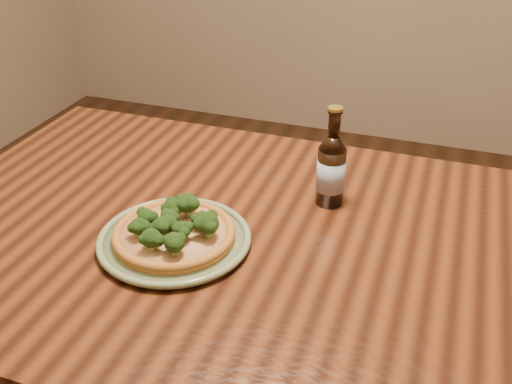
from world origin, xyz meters
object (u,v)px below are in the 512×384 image
(pizza, at_px, (174,231))
(beer_bottle, at_px, (331,169))
(table, at_px, (304,285))
(plate, at_px, (174,240))

(pizza, bearing_deg, beer_bottle, 45.72)
(table, distance_m, plate, 0.27)
(pizza, xyz_separation_m, beer_bottle, (0.24, 0.25, 0.05))
(plate, xyz_separation_m, pizza, (0.00, -0.00, 0.02))
(table, relative_size, plate, 5.50)
(table, relative_size, pizza, 6.93)
(plate, bearing_deg, pizza, -45.13)
(table, xyz_separation_m, beer_bottle, (0.00, 0.17, 0.17))
(plate, height_order, beer_bottle, beer_bottle)
(pizza, bearing_deg, plate, 134.87)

